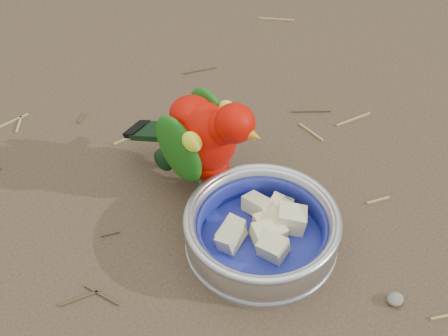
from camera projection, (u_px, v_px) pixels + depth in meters
ground at (240, 232)px, 0.96m from camera, size 60.00×60.00×0.00m
food_bowl at (261, 243)px, 0.94m from camera, size 0.21×0.21×0.02m
bowl_wall at (262, 229)px, 0.92m from camera, size 0.21×0.21×0.04m
fruit_wedges at (262, 232)px, 0.92m from camera, size 0.12×0.12×0.03m
lory_parrot at (204, 145)px, 0.97m from camera, size 0.17×0.24×0.17m
ground_debris at (210, 204)px, 1.00m from camera, size 0.90×0.80×0.01m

